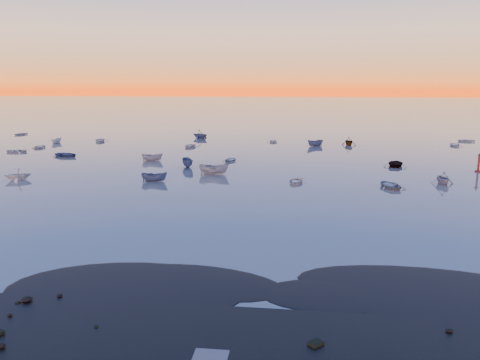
# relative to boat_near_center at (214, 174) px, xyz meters

# --- Properties ---
(ground) EXTENTS (600.00, 600.00, 0.00)m
(ground) POSITION_rel_boat_near_center_xyz_m (4.43, 63.30, 0.00)
(ground) COLOR #615950
(ground) RESTS_ON ground
(mud_lobes) EXTENTS (140.00, 6.00, 0.07)m
(mud_lobes) POSITION_rel_boat_near_center_xyz_m (4.43, -37.70, 0.01)
(mud_lobes) COLOR black
(mud_lobes) RESTS_ON ground
(moored_fleet) EXTENTS (124.00, 58.00, 1.20)m
(moored_fleet) POSITION_rel_boat_near_center_xyz_m (4.43, 16.30, 0.00)
(moored_fleet) COLOR silver
(moored_fleet) RESTS_ON ground
(boat_near_center) EXTENTS (1.97, 4.41, 1.51)m
(boat_near_center) POSITION_rel_boat_near_center_xyz_m (0.00, 0.00, 0.00)
(boat_near_center) COLOR slate
(boat_near_center) RESTS_ON ground
(boat_near_right) EXTENTS (3.64, 1.85, 1.23)m
(boat_near_right) POSITION_rel_boat_near_center_xyz_m (30.56, -2.80, 0.00)
(boat_near_right) COLOR slate
(boat_near_right) RESTS_ON ground
(channel_marker) EXTENTS (0.82, 0.82, 2.91)m
(channel_marker) POSITION_rel_boat_near_center_xyz_m (38.13, 6.29, 1.15)
(channel_marker) COLOR #4D1210
(channel_marker) RESTS_ON ground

